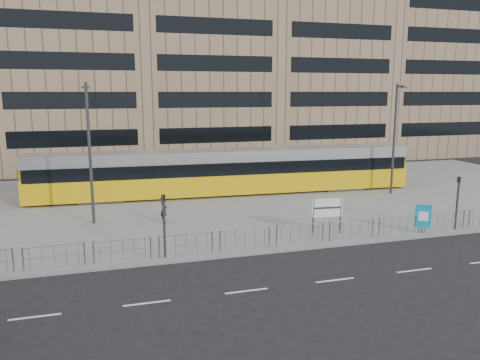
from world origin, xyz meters
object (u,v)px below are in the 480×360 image
object	(u,v)px
tram	(227,172)
station_sign	(327,209)
pedestrian	(164,210)
traffic_light_east	(458,196)
traffic_light_west	(164,218)
lamp_post_west	(90,148)
lamp_post_east	(395,135)
ad_panel	(423,216)

from	to	relation	value
tram	station_sign	distance (m)	11.99
pedestrian	traffic_light_east	world-z (taller)	traffic_light_east
traffic_light_west	lamp_post_west	size ratio (longest dim) A/B	0.37
station_sign	lamp_post_east	xyz separation A→B (m)	(9.68, 8.17, 3.20)
ad_panel	lamp_post_west	size ratio (longest dim) A/B	0.20
station_sign	pedestrian	distance (m)	9.76
station_sign	traffic_light_west	bearing A→B (deg)	-165.18
station_sign	ad_panel	bearing A→B (deg)	-8.37
tram	traffic_light_east	bearing A→B (deg)	-48.67
lamp_post_east	pedestrian	bearing A→B (deg)	-169.46
station_sign	lamp_post_west	distance (m)	14.25
traffic_light_east	lamp_post_west	size ratio (longest dim) A/B	0.37
ad_panel	pedestrian	xyz separation A→B (m)	(-13.72, 6.20, -0.15)
lamp_post_east	lamp_post_west	bearing A→B (deg)	-174.07
traffic_light_west	traffic_light_east	distance (m)	16.79
lamp_post_west	pedestrian	bearing A→B (deg)	-14.52
pedestrian	lamp_post_east	xyz separation A→B (m)	(18.17, 3.38, 3.79)
pedestrian	traffic_light_west	world-z (taller)	traffic_light_west
ad_panel	pedestrian	distance (m)	15.06
ad_panel	lamp_post_west	distance (m)	19.60
tram	lamp_post_east	bearing A→B (deg)	-12.91
ad_panel	pedestrian	size ratio (longest dim) A/B	1.01
pedestrian	station_sign	bearing A→B (deg)	-116.85
tram	lamp_post_west	world-z (taller)	lamp_post_west
lamp_post_west	ad_panel	bearing A→B (deg)	-22.17
traffic_light_west	lamp_post_east	bearing A→B (deg)	8.45
station_sign	lamp_post_west	xyz separation A→B (m)	(-12.60, 5.86, 3.17)
station_sign	lamp_post_east	distance (m)	13.07
traffic_light_east	lamp_post_east	world-z (taller)	lamp_post_east
station_sign	traffic_light_west	xyz separation A→B (m)	(-9.20, -1.31, 0.57)
station_sign	pedestrian	bearing A→B (deg)	157.27
traffic_light_east	tram	bearing A→B (deg)	108.80
tram	pedestrian	bearing A→B (deg)	-127.17
ad_panel	traffic_light_west	size ratio (longest dim) A/B	0.53
traffic_light_east	ad_panel	bearing A→B (deg)	163.35
traffic_light_west	lamp_post_east	xyz separation A→B (m)	(18.89, 9.48, 2.63)
tram	traffic_light_west	distance (m)	14.51
tram	ad_panel	bearing A→B (deg)	-55.87
tram	traffic_light_east	size ratio (longest dim) A/B	9.54
station_sign	traffic_light_east	world-z (taller)	traffic_light_east
station_sign	lamp_post_west	world-z (taller)	lamp_post_west
traffic_light_west	traffic_light_east	xyz separation A→B (m)	(16.79, 0.02, 0.00)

